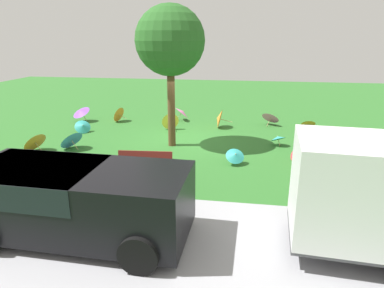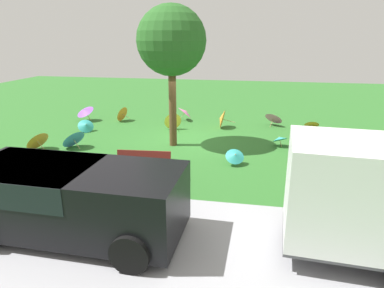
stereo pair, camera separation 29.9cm
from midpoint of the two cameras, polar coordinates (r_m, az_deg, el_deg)
ground at (r=13.89m, az=-2.33°, el=0.51°), size 40.00×40.00×0.00m
road_strip at (r=7.65m, az=-13.13°, el=-15.27°), size 40.00×4.09×0.01m
van_dark at (r=7.66m, az=-20.64°, el=-8.19°), size 4.65×2.23×1.53m
box_trailer_white at (r=7.16m, az=28.45°, el=-7.51°), size 3.32×2.06×2.34m
park_bench at (r=10.26m, az=-8.49°, el=-3.28°), size 1.63×0.60×0.90m
shade_tree at (r=12.74m, az=-4.39°, el=16.77°), size 2.53×2.53×5.21m
parasol_teal_0 at (r=11.30m, az=6.51°, el=-1.87°), size 0.75×0.72×0.58m
parasol_teal_1 at (r=13.60m, az=13.59°, el=1.03°), size 0.78×0.78×0.50m
parasol_purple_0 at (r=17.81m, az=-18.65°, el=5.22°), size 1.17×1.16×0.83m
parasol_pink_0 at (r=16.69m, az=12.61°, el=4.52°), size 1.09×1.06×0.76m
parasol_orange_0 at (r=16.26m, az=18.40°, el=3.39°), size 0.65×0.59×0.59m
parasol_teal_2 at (r=15.78m, az=-18.37°, el=2.87°), size 0.90×0.89×0.60m
parasol_pink_1 at (r=17.19m, az=-2.14°, el=5.38°), size 1.04×1.10×0.77m
parasol_orange_1 at (r=15.86m, az=3.94°, el=4.29°), size 0.84×0.87×0.87m
parasol_yellow_2 at (r=15.58m, az=-4.25°, el=3.89°), size 0.83×0.79×0.79m
parasol_orange_3 at (r=17.41m, az=-12.81°, el=4.91°), size 0.77×0.83×0.75m
parasol_blue_4 at (r=13.66m, az=-20.30°, el=0.80°), size 1.04×1.12×0.78m
parasol_orange_4 at (r=13.89m, az=-25.56°, el=0.42°), size 0.93×1.05×0.78m
parasol_red_1 at (r=12.02m, az=16.59°, el=-1.72°), size 0.68×0.68×0.52m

